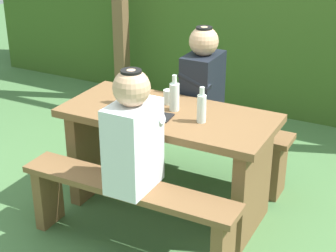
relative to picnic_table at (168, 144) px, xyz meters
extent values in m
plane|color=#497241|center=(0.00, 0.00, -0.50)|extent=(12.00, 12.00, 0.00)
cube|color=#395A20|center=(0.00, 2.31, 0.37)|extent=(6.40, 0.76, 1.73)
cube|color=brown|center=(-1.39, 1.65, 0.53)|extent=(0.12, 0.12, 2.06)
cube|color=brown|center=(0.00, 0.00, 0.21)|extent=(1.40, 0.64, 0.05)
cube|color=brown|center=(-0.60, 0.00, -0.16)|extent=(0.08, 0.54, 0.68)
cube|color=brown|center=(0.60, 0.00, -0.16)|extent=(0.08, 0.54, 0.68)
cube|color=brown|center=(0.00, -0.52, -0.06)|extent=(1.40, 0.24, 0.04)
cube|color=brown|center=(-0.62, -0.52, -0.29)|extent=(0.07, 0.22, 0.42)
cube|color=brown|center=(0.62, -0.52, -0.29)|extent=(0.07, 0.22, 0.42)
cube|color=brown|center=(0.00, 0.52, -0.06)|extent=(1.40, 0.24, 0.04)
cube|color=brown|center=(-0.62, 0.52, -0.29)|extent=(0.07, 0.22, 0.42)
cube|color=brown|center=(0.62, 0.52, -0.29)|extent=(0.07, 0.22, 0.42)
cube|color=silver|center=(0.05, -0.52, 0.22)|extent=(0.22, 0.34, 0.52)
sphere|color=tan|center=(0.05, -0.52, 0.58)|extent=(0.21, 0.21, 0.21)
cylinder|color=black|center=(0.05, -0.52, 0.67)|extent=(0.12, 0.12, 0.02)
cylinder|color=silver|center=(0.05, -0.38, 0.33)|extent=(0.25, 0.07, 0.15)
cube|color=black|center=(0.01, 0.52, 0.22)|extent=(0.22, 0.34, 0.52)
sphere|color=tan|center=(0.01, 0.52, 0.58)|extent=(0.21, 0.21, 0.21)
cylinder|color=black|center=(0.01, 0.52, 0.67)|extent=(0.12, 0.12, 0.02)
cylinder|color=black|center=(0.01, 0.38, 0.33)|extent=(0.25, 0.07, 0.15)
cylinder|color=silver|center=(-0.07, 0.13, 0.28)|extent=(0.07, 0.07, 0.10)
cylinder|color=silver|center=(-0.32, 0.01, 0.32)|extent=(0.06, 0.06, 0.18)
cylinder|color=silver|center=(-0.32, 0.01, 0.44)|extent=(0.03, 0.03, 0.05)
cylinder|color=silver|center=(0.26, -0.05, 0.32)|extent=(0.06, 0.06, 0.18)
cylinder|color=silver|center=(0.26, -0.05, 0.44)|extent=(0.03, 0.03, 0.05)
cylinder|color=silver|center=(0.02, 0.05, 0.32)|extent=(0.07, 0.07, 0.18)
cylinder|color=silver|center=(0.02, 0.05, 0.44)|extent=(0.03, 0.03, 0.06)
cube|color=black|center=(0.03, -0.10, 0.24)|extent=(0.08, 0.15, 0.01)
camera|label=1|loc=(1.49, -2.87, 1.60)|focal=57.88mm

